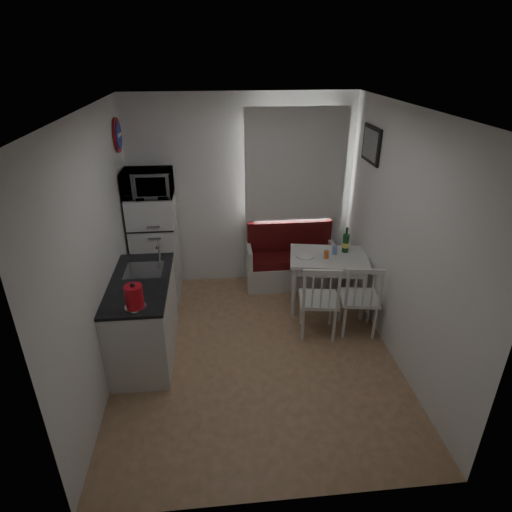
{
  "coord_description": "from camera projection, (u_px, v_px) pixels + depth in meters",
  "views": [
    {
      "loc": [
        -0.38,
        -3.81,
        3.08
      ],
      "look_at": [
        0.06,
        0.5,
        0.96
      ],
      "focal_mm": 30.0,
      "sensor_mm": 36.0,
      "label": 1
    }
  ],
  "objects": [
    {
      "name": "wall_left",
      "position": [
        99.0,
        254.0,
        4.08
      ],
      "size": [
        0.02,
        3.5,
        2.6
      ],
      "primitive_type": "cube",
      "color": "white",
      "rests_on": "floor"
    },
    {
      "name": "picture_frame",
      "position": [
        371.0,
        145.0,
        5.0
      ],
      "size": [
        0.04,
        0.52,
        0.42
      ],
      "primitive_type": "cube",
      "color": "black",
      "rests_on": "wall_right"
    },
    {
      "name": "drinking_glass_orange",
      "position": [
        326.0,
        254.0,
        5.28
      ],
      "size": [
        0.06,
        0.06,
        0.1
      ],
      "primitive_type": "cylinder",
      "color": "orange",
      "rests_on": "dining_table"
    },
    {
      "name": "wall_back",
      "position": [
        242.0,
        193.0,
        5.78
      ],
      "size": [
        3.0,
        0.02,
        2.6
      ],
      "primitive_type": "cube",
      "color": "white",
      "rests_on": "floor"
    },
    {
      "name": "dining_table",
      "position": [
        329.0,
        262.0,
        5.39
      ],
      "size": [
        1.07,
        0.84,
        0.72
      ],
      "rotation": [
        0.0,
        0.0,
        -0.18
      ],
      "color": "silver",
      "rests_on": "floor"
    },
    {
      "name": "wall_sign",
      "position": [
        118.0,
        135.0,
        5.0
      ],
      "size": [
        0.03,
        0.4,
        0.4
      ],
      "primitive_type": "cylinder",
      "rotation": [
        0.0,
        1.57,
        0.0
      ],
      "color": "navy",
      "rests_on": "wall_left"
    },
    {
      "name": "curtain",
      "position": [
        296.0,
        166.0,
        5.59
      ],
      "size": [
        1.35,
        0.02,
        1.5
      ],
      "primitive_type": "cube",
      "color": "white",
      "rests_on": "wall_back"
    },
    {
      "name": "chair_right",
      "position": [
        363.0,
        293.0,
        4.85
      ],
      "size": [
        0.49,
        0.47,
        0.49
      ],
      "rotation": [
        0.0,
        0.0,
        -0.15
      ],
      "color": "silver",
      "rests_on": "floor"
    },
    {
      "name": "window",
      "position": [
        295.0,
        169.0,
        5.68
      ],
      "size": [
        1.22,
        0.06,
        1.47
      ],
      "primitive_type": "cube",
      "color": "silver",
      "rests_on": "wall_back"
    },
    {
      "name": "chair_left",
      "position": [
        321.0,
        294.0,
        4.8
      ],
      "size": [
        0.5,
        0.48,
        0.5
      ],
      "rotation": [
        0.0,
        0.0,
        -0.15
      ],
      "color": "silver",
      "rests_on": "floor"
    },
    {
      "name": "wall_front",
      "position": [
        284.0,
        365.0,
        2.65
      ],
      "size": [
        3.0,
        0.02,
        2.6
      ],
      "primitive_type": "cube",
      "color": "white",
      "rests_on": "floor"
    },
    {
      "name": "ceiling",
      "position": [
        255.0,
        109.0,
        3.65
      ],
      "size": [
        3.0,
        3.5,
        0.02
      ],
      "primitive_type": "cube",
      "color": "white",
      "rests_on": "wall_back"
    },
    {
      "name": "fridge",
      "position": [
        156.0,
        247.0,
        5.62
      ],
      "size": [
        0.57,
        0.57,
        1.43
      ],
      "primitive_type": "cube",
      "color": "white",
      "rests_on": "floor"
    },
    {
      "name": "bench",
      "position": [
        290.0,
        265.0,
        6.07
      ],
      "size": [
        1.25,
        0.48,
        0.89
      ],
      "color": "silver",
      "rests_on": "floor"
    },
    {
      "name": "floor",
      "position": [
        255.0,
        352.0,
        4.79
      ],
      "size": [
        3.0,
        3.5,
        0.02
      ],
      "primitive_type": "cube",
      "color": "#91724D",
      "rests_on": "ground"
    },
    {
      "name": "kitchen_counter",
      "position": [
        144.0,
        317.0,
        4.62
      ],
      "size": [
        0.62,
        1.32,
        1.16
      ],
      "color": "silver",
      "rests_on": "floor"
    },
    {
      "name": "wine_bottle",
      "position": [
        346.0,
        240.0,
        5.39
      ],
      "size": [
        0.08,
        0.08,
        0.34
      ],
      "primitive_type": null,
      "color": "#164720",
      "rests_on": "dining_table"
    },
    {
      "name": "drinking_glass_blue",
      "position": [
        335.0,
        250.0,
        5.38
      ],
      "size": [
        0.06,
        0.06,
        0.11
      ],
      "primitive_type": "cylinder",
      "color": "#728FC3",
      "rests_on": "dining_table"
    },
    {
      "name": "wall_right",
      "position": [
        402.0,
        241.0,
        4.35
      ],
      "size": [
        0.02,
        3.5,
        2.6
      ],
      "primitive_type": "cube",
      "color": "white",
      "rests_on": "floor"
    },
    {
      "name": "kettle",
      "position": [
        134.0,
        297.0,
        3.89
      ],
      "size": [
        0.2,
        0.2,
        0.27
      ],
      "primitive_type": "cylinder",
      "color": "red",
      "rests_on": "kitchen_counter"
    },
    {
      "name": "microwave",
      "position": [
        148.0,
        183.0,
        5.19
      ],
      "size": [
        0.6,
        0.4,
        0.33
      ],
      "primitive_type": "imported",
      "color": "white",
      "rests_on": "fridge"
    },
    {
      "name": "plate",
      "position": [
        305.0,
        256.0,
        5.34
      ],
      "size": [
        0.23,
        0.23,
        0.02
      ],
      "primitive_type": "cylinder",
      "color": "white",
      "rests_on": "dining_table"
    }
  ]
}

